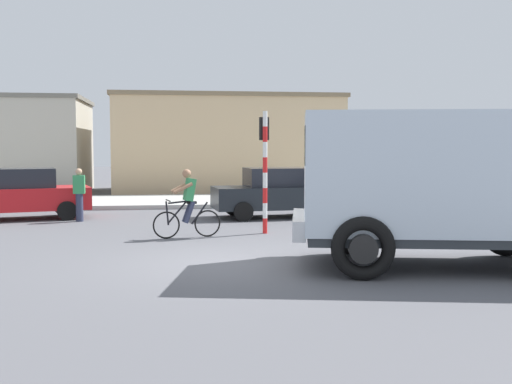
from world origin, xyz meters
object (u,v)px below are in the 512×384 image
(cyclist, at_px, (187,203))
(car_red_near, at_px, (277,192))
(car_white_mid, at_px, (22,193))
(traffic_light_pole, at_px, (265,155))
(truck_foreground, at_px, (442,179))
(pedestrian_near_kerb, at_px, (79,194))
(car_far_side, at_px, (425,190))

(cyclist, distance_m, car_red_near, 5.09)
(car_white_mid, bearing_deg, traffic_light_pole, -29.98)
(truck_foreground, relative_size, car_white_mid, 1.35)
(cyclist, xyz_separation_m, car_white_mid, (-5.05, 4.67, -0.05))
(truck_foreground, height_order, pedestrian_near_kerb, truck_foreground)
(truck_foreground, bearing_deg, pedestrian_near_kerb, 133.31)
(cyclist, height_order, pedestrian_near_kerb, cyclist)
(car_far_side, height_order, pedestrian_near_kerb, pedestrian_near_kerb)
(cyclist, relative_size, traffic_light_pole, 0.54)
(truck_foreground, xyz_separation_m, pedestrian_near_kerb, (-7.82, 8.30, -0.82))
(truck_foreground, bearing_deg, car_red_near, 100.99)
(truck_foreground, height_order, car_far_side, truck_foreground)
(cyclist, bearing_deg, car_white_mid, 137.22)
(truck_foreground, relative_size, pedestrian_near_kerb, 3.58)
(truck_foreground, distance_m, cyclist, 6.48)
(car_white_mid, bearing_deg, car_red_near, -3.87)
(car_red_near, distance_m, car_far_side, 5.08)
(car_red_near, height_order, car_far_side, same)
(truck_foreground, xyz_separation_m, car_red_near, (-1.67, 8.58, -0.85))
(traffic_light_pole, distance_m, car_far_side, 7.15)
(cyclist, distance_m, car_far_side, 9.10)
(traffic_light_pole, relative_size, pedestrian_near_kerb, 1.98)
(truck_foreground, xyz_separation_m, cyclist, (-4.64, 4.45, -0.80))
(truck_foreground, xyz_separation_m, traffic_light_pole, (-2.61, 5.04, 0.40))
(traffic_light_pole, height_order, car_white_mid, traffic_light_pole)
(cyclist, relative_size, car_white_mid, 0.40)
(car_far_side, distance_m, pedestrian_near_kerb, 11.24)
(truck_foreground, distance_m, car_white_mid, 13.34)
(traffic_light_pole, height_order, car_far_side, traffic_light_pole)
(truck_foreground, distance_m, pedestrian_near_kerb, 11.43)
(car_far_side, bearing_deg, pedestrian_near_kerb, -177.95)
(truck_foreground, relative_size, cyclist, 3.38)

